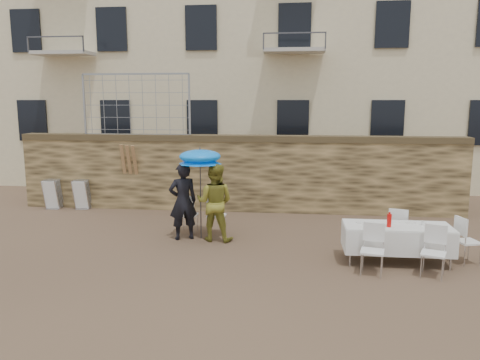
# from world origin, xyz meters

# --- Properties ---
(ground) EXTENTS (80.00, 80.00, 0.00)m
(ground) POSITION_xyz_m (0.00, 0.00, 0.00)
(ground) COLOR brown
(ground) RESTS_ON ground
(stone_wall) EXTENTS (13.00, 0.50, 2.20)m
(stone_wall) POSITION_xyz_m (0.00, 5.00, 1.10)
(stone_wall) COLOR brown
(stone_wall) RESTS_ON ground
(chain_link_fence) EXTENTS (3.20, 0.06, 1.80)m
(chain_link_fence) POSITION_xyz_m (-3.00, 5.00, 3.10)
(chain_link_fence) COLOR gray
(chain_link_fence) RESTS_ON stone_wall
(man_suit) EXTENTS (0.79, 0.68, 1.82)m
(man_suit) POSITION_xyz_m (-0.91, 1.95, 0.91)
(man_suit) COLOR black
(man_suit) RESTS_ON ground
(woman_dress) EXTENTS (0.96, 0.79, 1.81)m
(woman_dress) POSITION_xyz_m (-0.16, 1.95, 0.91)
(woman_dress) COLOR gold
(woman_dress) RESTS_ON ground
(umbrella) EXTENTS (1.01, 1.01, 2.01)m
(umbrella) POSITION_xyz_m (-0.51, 2.05, 1.90)
(umbrella) COLOR #3F3F44
(umbrella) RESTS_ON ground
(couple_chair_left) EXTENTS (0.51, 0.51, 0.96)m
(couple_chair_left) POSITION_xyz_m (-0.91, 2.50, 0.48)
(couple_chair_left) COLOR white
(couple_chair_left) RESTS_ON ground
(couple_chair_right) EXTENTS (0.51, 0.51, 0.96)m
(couple_chair_right) POSITION_xyz_m (-0.21, 2.50, 0.48)
(couple_chair_right) COLOR white
(couple_chair_right) RESTS_ON ground
(banquet_table) EXTENTS (2.10, 0.85, 0.78)m
(banquet_table) POSITION_xyz_m (3.73, 0.85, 0.73)
(banquet_table) COLOR silver
(banquet_table) RESTS_ON ground
(soda_bottle) EXTENTS (0.09, 0.09, 0.26)m
(soda_bottle) POSITION_xyz_m (3.53, 0.70, 0.91)
(soda_bottle) COLOR red
(soda_bottle) RESTS_ON banquet_table
(table_chair_front_left) EXTENTS (0.58, 0.58, 0.96)m
(table_chair_front_left) POSITION_xyz_m (3.13, 0.10, 0.48)
(table_chair_front_left) COLOR white
(table_chair_front_left) RESTS_ON ground
(table_chair_front_right) EXTENTS (0.62, 0.62, 0.96)m
(table_chair_front_right) POSITION_xyz_m (4.23, 0.10, 0.48)
(table_chair_front_right) COLOR white
(table_chair_front_right) RESTS_ON ground
(table_chair_back) EXTENTS (0.60, 0.60, 0.96)m
(table_chair_back) POSITION_xyz_m (3.93, 1.65, 0.48)
(table_chair_back) COLOR white
(table_chair_back) RESTS_ON ground
(table_chair_side) EXTENTS (0.59, 0.59, 0.96)m
(table_chair_side) POSITION_xyz_m (5.13, 0.95, 0.48)
(table_chair_side) COLOR white
(table_chair_side) RESTS_ON ground
(chair_stack_left) EXTENTS (0.46, 0.47, 0.92)m
(chair_stack_left) POSITION_xyz_m (-5.54, 4.72, 0.46)
(chair_stack_left) COLOR white
(chair_stack_left) RESTS_ON ground
(chair_stack_right) EXTENTS (0.46, 0.40, 0.92)m
(chair_stack_right) POSITION_xyz_m (-4.64, 4.72, 0.46)
(chair_stack_right) COLOR white
(chair_stack_right) RESTS_ON ground
(wood_planks) EXTENTS (0.70, 0.20, 2.00)m
(wood_planks) POSITION_xyz_m (-3.04, 4.79, 1.00)
(wood_planks) COLOR #A37749
(wood_planks) RESTS_ON ground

